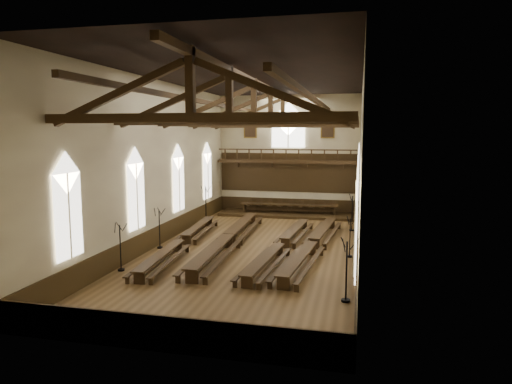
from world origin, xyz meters
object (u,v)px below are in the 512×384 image
(high_table, at_px, (289,205))
(candelabrum_left_mid, at_px, (160,236))
(refectory_row_d, at_px, (313,243))
(candelabrum_right_mid, at_px, (350,245))
(candelabrum_left_far, at_px, (206,211))
(refectory_row_a, at_px, (182,240))
(dais, at_px, (289,214))
(refectory_row_b, at_px, (229,237))
(candelabrum_right_far, at_px, (352,220))
(candelabrum_left_near, at_px, (121,256))
(refectory_row_c, at_px, (282,244))
(candelabrum_right_near, at_px, (346,283))

(high_table, bearing_deg, candelabrum_left_mid, -115.47)
(refectory_row_d, height_order, high_table, high_table)
(candelabrum_left_mid, distance_m, candelabrum_right_mid, 11.11)
(candelabrum_left_mid, distance_m, candelabrum_left_far, 8.43)
(refectory_row_a, bearing_deg, dais, 69.12)
(refectory_row_b, bearing_deg, high_table, 79.78)
(refectory_row_d, distance_m, candelabrum_left_far, 11.60)
(refectory_row_d, distance_m, candelabrum_right_far, 6.68)
(candelabrum_left_near, xyz_separation_m, candelabrum_right_far, (11.10, 12.07, 0.05))
(candelabrum_right_far, bearing_deg, candelabrum_left_far, 175.17)
(refectory_row_a, relative_size, candelabrum_right_mid, 5.96)
(refectory_row_c, height_order, candelabrum_right_mid, candelabrum_right_mid)
(candelabrum_left_far, relative_size, candelabrum_right_mid, 1.21)
(dais, bearing_deg, candelabrum_right_near, -74.42)
(refectory_row_b, height_order, candelabrum_right_far, candelabrum_right_far)
(candelabrum_left_near, bearing_deg, refectory_row_c, 36.44)
(high_table, xyz_separation_m, candelabrum_left_mid, (-5.88, -12.35, -0.10))
(refectory_row_b, relative_size, candelabrum_right_far, 5.65)
(refectory_row_d, xyz_separation_m, candelabrum_left_mid, (-9.02, -1.15, 0.22))
(refectory_row_d, xyz_separation_m, candelabrum_right_near, (2.08, -7.52, 0.28))
(refectory_row_c, height_order, candelabrum_left_far, candelabrum_left_far)
(refectory_row_c, bearing_deg, candelabrum_right_far, 60.23)
(refectory_row_a, height_order, high_table, high_table)
(refectory_row_d, distance_m, candelabrum_right_near, 7.81)
(candelabrum_left_near, xyz_separation_m, candelabrum_left_far, (-0.00, 13.01, 0.10))
(refectory_row_b, bearing_deg, refectory_row_d, -1.98)
(candelabrum_right_near, xyz_separation_m, candelabrum_right_far, (-0.00, 13.86, -0.02))
(dais, bearing_deg, refectory_row_b, -100.22)
(dais, height_order, candelabrum_left_near, candelabrum_left_near)
(candelabrum_left_mid, relative_size, candelabrum_right_near, 0.92)
(candelabrum_left_near, distance_m, candelabrum_right_near, 11.24)
(candelabrum_left_near, distance_m, candelabrum_left_far, 13.01)
(candelabrum_left_near, xyz_separation_m, candelabrum_right_mid, (11.10, 5.10, -0.05))
(candelabrum_right_near, xyz_separation_m, candelabrum_right_mid, (-0.00, 6.89, -0.11))
(refectory_row_b, bearing_deg, refectory_row_c, -9.10)
(refectory_row_d, bearing_deg, candelabrum_right_far, 71.86)
(high_table, xyz_separation_m, candelabrum_right_near, (5.22, -18.72, -0.03))
(refectory_row_a, xyz_separation_m, candelabrum_left_mid, (-1.28, -0.28, 0.25))
(refectory_row_a, xyz_separation_m, high_table, (4.60, 12.07, 0.36))
(candelabrum_left_mid, height_order, candelabrum_right_near, candelabrum_right_near)
(dais, bearing_deg, candelabrum_right_mid, -66.18)
(candelabrum_left_far, distance_m, candelabrum_right_mid, 13.63)
(candelabrum_right_mid, bearing_deg, candelabrum_left_near, -155.32)
(high_table, relative_size, candelabrum_left_mid, 3.30)
(refectory_row_c, bearing_deg, candelabrum_left_near, -143.56)
(high_table, height_order, candelabrum_left_mid, candelabrum_left_mid)
(dais, bearing_deg, refectory_row_c, -83.18)
(refectory_row_b, xyz_separation_m, refectory_row_d, (5.13, -0.18, -0.04))
(refectory_row_d, xyz_separation_m, candelabrum_right_mid, (2.08, -0.63, 0.17))
(refectory_row_d, height_order, candelabrum_left_far, candelabrum_left_far)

